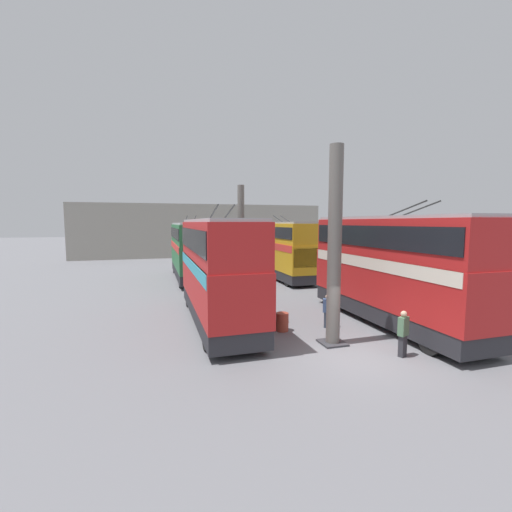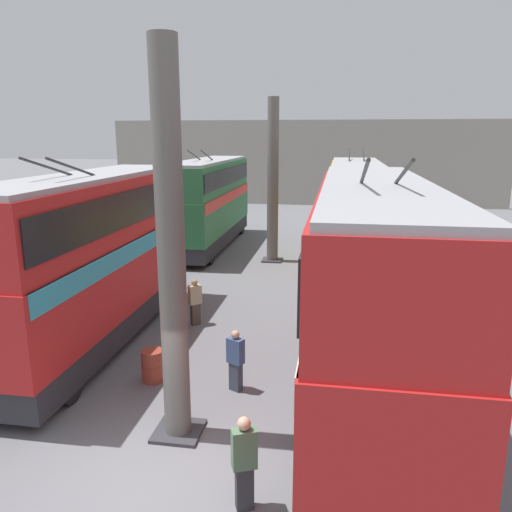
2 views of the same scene
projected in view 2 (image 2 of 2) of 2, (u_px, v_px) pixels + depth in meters
ground_plane at (152, 482)px, 9.33m from camera, size 240.00×240.00×0.00m
depot_back_wall at (304, 163)px, 45.63m from camera, size 0.50×36.00×7.64m
support_column_near at (171, 258)px, 9.94m from camera, size 1.02×1.02×8.11m
support_column_far at (273, 184)px, 24.81m from camera, size 1.02×1.02×8.11m
bus_left_near at (372, 285)px, 11.13m from camera, size 10.80×2.54×5.96m
bus_left_far at (355, 207)px, 24.45m from camera, size 9.06×2.54×5.69m
bus_right_mid at (91, 250)px, 15.03m from camera, size 10.39×2.54×5.81m
bus_right_far at (208, 198)px, 28.35m from camera, size 11.15×2.54×5.59m
person_aisle_foreground at (236, 359)px, 12.50m from camera, size 0.41×0.48×1.61m
person_by_left_row at (244, 461)px, 8.46m from camera, size 0.38×0.48×1.76m
person_by_right_row at (195, 301)px, 16.88m from camera, size 0.45×0.48×1.61m
oil_drum at (153, 366)px, 13.08m from camera, size 0.61×0.61×0.85m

